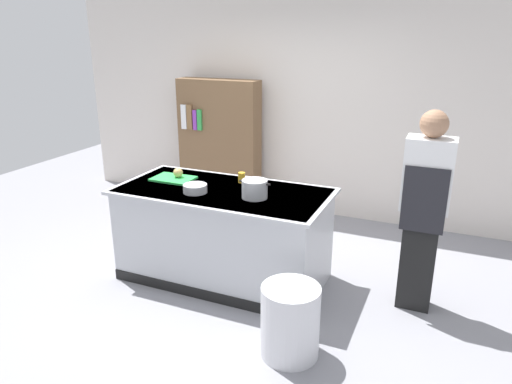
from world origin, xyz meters
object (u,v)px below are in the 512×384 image
at_px(juice_cup, 242,178).
at_px(bookshelf, 219,144).
at_px(mixing_bowl, 195,188).
at_px(onion, 178,173).
at_px(person_chef, 424,208).
at_px(stock_pot, 255,189).
at_px(trash_bin, 290,321).

distance_m(juice_cup, bookshelf, 1.85).
height_order(mixing_bowl, bookshelf, bookshelf).
distance_m(onion, person_chef, 2.30).
height_order(onion, stock_pot, stock_pot).
distance_m(stock_pot, mixing_bowl, 0.56).
relative_size(onion, bookshelf, 0.06).
relative_size(person_chef, bookshelf, 1.01).
height_order(trash_bin, person_chef, person_chef).
relative_size(onion, stock_pot, 0.32).
bearing_deg(onion, juice_cup, 13.83).
xyz_separation_m(trash_bin, person_chef, (0.77, 1.06, 0.64)).
bearing_deg(bookshelf, stock_pot, -54.64).
xyz_separation_m(mixing_bowl, juice_cup, (0.26, 0.43, 0.01)).
bearing_deg(mixing_bowl, person_chef, 10.72).
distance_m(person_chef, bookshelf, 3.16).
relative_size(stock_pot, bookshelf, 0.17).
relative_size(stock_pot, trash_bin, 0.52).
relative_size(mixing_bowl, juice_cup, 2.18).
distance_m(trash_bin, bookshelf, 3.34).
xyz_separation_m(mixing_bowl, trash_bin, (1.17, -0.69, -0.66)).
height_order(stock_pot, person_chef, person_chef).
height_order(trash_bin, bookshelf, bookshelf).
xyz_separation_m(mixing_bowl, bookshelf, (-0.78, 1.96, -0.09)).
distance_m(juice_cup, trash_bin, 1.59).
bearing_deg(juice_cup, mixing_bowl, -121.10).
bearing_deg(mixing_bowl, onion, 141.71).
xyz_separation_m(onion, mixing_bowl, (0.36, -0.28, -0.03)).
height_order(juice_cup, trash_bin, juice_cup).
relative_size(onion, trash_bin, 0.17).
xyz_separation_m(onion, stock_pot, (0.91, -0.20, 0.01)).
relative_size(stock_pot, mixing_bowl, 1.34).
bearing_deg(onion, stock_pot, -12.33).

